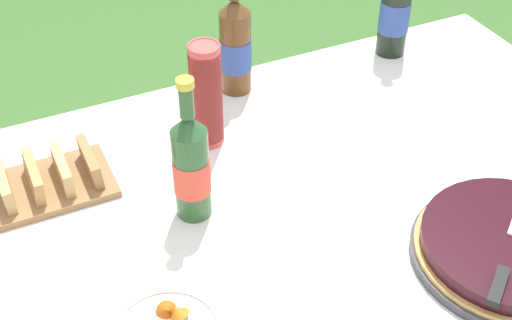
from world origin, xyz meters
TOP-DOWN VIEW (x-y plane):
  - garden_table at (0.00, 0.00)m, footprint 1.89×1.20m
  - tablecloth at (0.00, 0.00)m, footprint 1.90×1.21m
  - berry_tart at (0.40, -0.23)m, footprint 0.37×0.37m
  - serving_knife at (0.38, -0.25)m, footprint 0.31×0.25m
  - cup_stack at (0.02, 0.35)m, footprint 0.07×0.07m
  - cider_bottle_green at (-0.10, 0.14)m, footprint 0.07×0.07m
  - cider_bottle_amber at (0.16, 0.52)m, footprint 0.08×0.08m
  - juice_bottle_red at (0.62, 0.51)m, footprint 0.08×0.08m
  - bread_board at (-0.35, 0.34)m, footprint 0.26×0.18m

SIDE VIEW (x-z plane):
  - garden_table at x=0.00m, z-range 0.31..1.04m
  - tablecloth at x=0.00m, z-range 0.67..0.78m
  - bread_board at x=-0.35m, z-range 0.72..0.80m
  - berry_tart at x=0.40m, z-range 0.74..0.79m
  - serving_knife at x=0.38m, z-range 0.79..0.81m
  - cider_bottle_green at x=-0.10m, z-range 0.70..1.02m
  - cider_bottle_amber at x=0.16m, z-range 0.70..1.03m
  - cup_stack at x=0.02m, z-range 0.74..0.99m
  - juice_bottle_red at x=0.62m, z-range 0.70..1.04m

